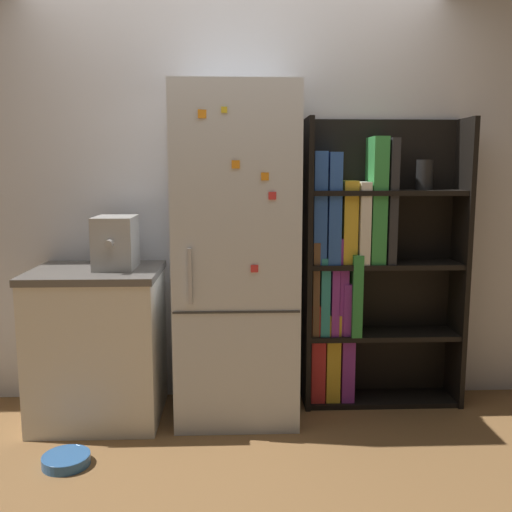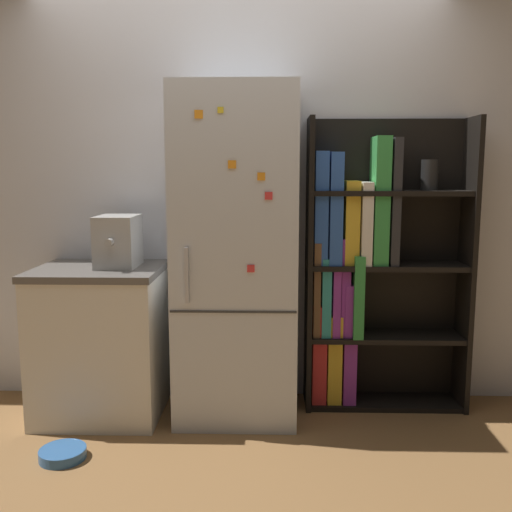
# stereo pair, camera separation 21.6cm
# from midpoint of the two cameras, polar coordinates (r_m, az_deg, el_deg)

# --- Properties ---
(ground_plane) EXTENTS (16.00, 16.00, 0.00)m
(ground_plane) POSITION_cam_midpoint_polar(r_m,az_deg,el_deg) (3.45, -3.79, -16.43)
(ground_plane) COLOR olive
(wall_back) EXTENTS (8.00, 0.05, 2.60)m
(wall_back) POSITION_cam_midpoint_polar(r_m,az_deg,el_deg) (3.60, -3.79, 6.09)
(wall_back) COLOR silver
(wall_back) RESTS_ON ground_plane
(refrigerator) EXTENTS (0.70, 0.61, 1.92)m
(refrigerator) POSITION_cam_midpoint_polar(r_m,az_deg,el_deg) (3.31, -3.88, -0.00)
(refrigerator) COLOR silver
(refrigerator) RESTS_ON ground_plane
(bookshelf) EXTENTS (0.98, 0.30, 1.76)m
(bookshelf) POSITION_cam_midpoint_polar(r_m,az_deg,el_deg) (3.56, 8.83, -1.07)
(bookshelf) COLOR black
(bookshelf) RESTS_ON ground_plane
(kitchen_counter) EXTENTS (0.73, 0.64, 0.89)m
(kitchen_counter) POSITION_cam_midpoint_polar(r_m,az_deg,el_deg) (3.53, -17.17, -8.40)
(kitchen_counter) COLOR silver
(kitchen_counter) RESTS_ON ground_plane
(espresso_machine) EXTENTS (0.22, 0.36, 0.30)m
(espresso_machine) POSITION_cam_midpoint_polar(r_m,az_deg,el_deg) (3.41, -15.62, 1.32)
(espresso_machine) COLOR #A5A39E
(espresso_machine) RESTS_ON kitchen_counter
(pet_bowl) EXTENTS (0.24, 0.24, 0.05)m
(pet_bowl) POSITION_cam_midpoint_polar(r_m,az_deg,el_deg) (3.19, -20.42, -18.55)
(pet_bowl) COLOR #3366A5
(pet_bowl) RESTS_ON ground_plane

